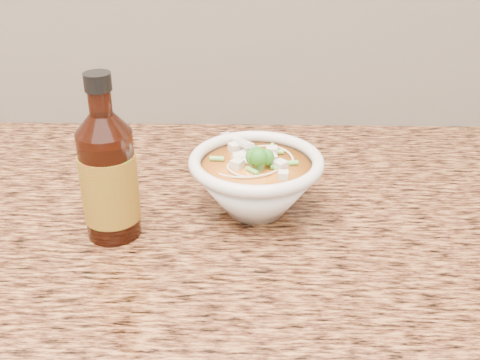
{
  "coord_description": "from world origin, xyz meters",
  "views": [
    {
      "loc": [
        0.25,
        1.03,
        1.3
      ],
      "look_at": [
        0.24,
        1.7,
        0.94
      ],
      "focal_mm": 45.0,
      "sensor_mm": 36.0,
      "label": 1
    }
  ],
  "objects": [
    {
      "name": "counter_slab",
      "position": [
        0.0,
        1.68,
        0.88
      ],
      "size": [
        4.0,
        0.68,
        0.04
      ],
      "primitive_type": "cube",
      "color": "#9D6939",
      "rests_on": "cabinet"
    },
    {
      "name": "soup_bowl",
      "position": [
        0.26,
        1.7,
        0.94
      ],
      "size": [
        0.17,
        0.18,
        0.09
      ],
      "rotation": [
        0.0,
        0.0,
        0.3
      ],
      "color": "silver",
      "rests_on": "counter_slab"
    },
    {
      "name": "hot_sauce_bottle",
      "position": [
        0.09,
        1.64,
        0.98
      ],
      "size": [
        0.08,
        0.08,
        0.2
      ],
      "rotation": [
        0.0,
        0.0,
        0.24
      ],
      "color": "#351007",
      "rests_on": "counter_slab"
    }
  ]
}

